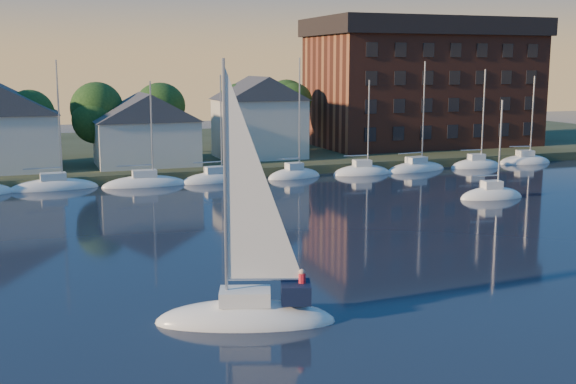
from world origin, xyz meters
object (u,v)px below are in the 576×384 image
drifting_sailboat_right (491,197)px  condo_block (423,82)px  clubhouse_centre (146,128)px  hero_sailboat (248,311)px  clubhouse_east (259,116)px

drifting_sailboat_right → condo_block: bearing=76.4°
clubhouse_centre → hero_sailboat: (-3.11, -49.90, -4.56)m
clubhouse_east → condo_block: condo_block is taller
condo_block → hero_sailboat: 72.73m
hero_sailboat → drifting_sailboat_right: hero_sailboat is taller
clubhouse_east → hero_sailboat: hero_sailboat is taller
drifting_sailboat_right → hero_sailboat: bearing=-136.0°
clubhouse_centre → condo_block: size_ratio=0.37×
hero_sailboat → clubhouse_centre: bearing=-75.5°
clubhouse_east → drifting_sailboat_right: size_ratio=1.03×
clubhouse_centre → clubhouse_east: (14.00, 2.00, 0.87)m
clubhouse_centre → condo_block: (40.00, 7.95, 4.66)m
hero_sailboat → clubhouse_east: bearing=-90.1°
clubhouse_east → drifting_sailboat_right: bearing=-64.6°
hero_sailboat → drifting_sailboat_right: (30.58, 23.49, -0.48)m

